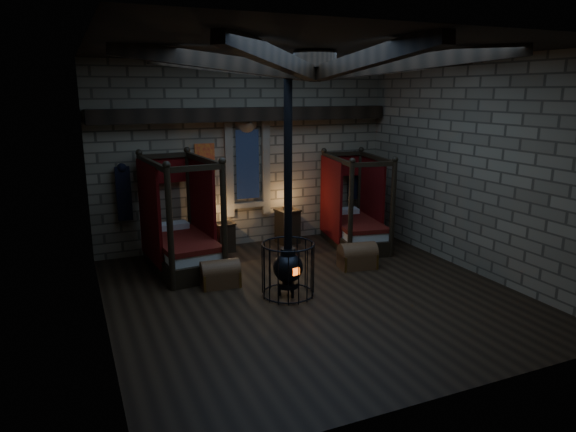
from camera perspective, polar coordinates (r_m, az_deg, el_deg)
name	(u,v)px	position (r m, az deg, el deg)	size (l,w,h in m)	color
room	(312,79)	(8.74, 2.71, 14.93)	(7.02, 7.02, 4.29)	black
bed_left	(181,242)	(10.72, -11.80, -2.80)	(1.34, 2.27, 2.27)	black
bed_right	(354,223)	(12.17, 7.31, -0.83)	(1.39, 2.17, 2.11)	black
trunk_left	(220,274)	(9.70, -7.54, -6.45)	(0.74, 0.50, 0.52)	brown
trunk_right	(357,256)	(10.69, 7.73, -4.47)	(0.80, 0.57, 0.55)	brown
nightstand_left	(225,237)	(11.72, -7.03, -2.30)	(0.46, 0.44, 0.81)	black
nightstand_right	(288,226)	(12.26, -0.05, -1.10)	(0.57, 0.55, 0.90)	black
stove	(288,263)	(9.09, 0.00, -5.29)	(0.94, 0.94, 4.05)	black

